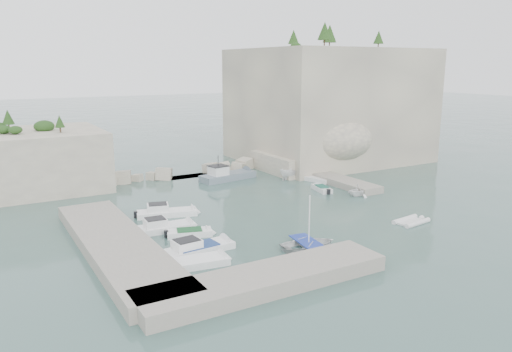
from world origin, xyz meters
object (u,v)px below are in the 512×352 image
motorboat_e (199,265)px  rowboat (309,248)px  tender_east_b (322,191)px  tender_east_a (358,196)px  motorboat_a (167,216)px  tender_east_d (293,178)px  inflatable_dinghy (411,223)px  tender_east_c (313,180)px  motorboat_d (197,253)px  work_boat (228,180)px  motorboat_c (190,236)px  motorboat_b (165,231)px

motorboat_e → rowboat: (9.18, -1.28, 0.00)m
rowboat → tender_east_b: (12.57, 14.62, 0.00)m
tender_east_a → motorboat_a: bearing=86.9°
rowboat → tender_east_d: size_ratio=0.96×
inflatable_dinghy → tender_east_c: tender_east_c is taller
motorboat_d → work_boat: bearing=52.3°
motorboat_c → tender_east_b: 21.01m
rowboat → motorboat_b: bearing=48.3°
motorboat_c → rowboat: rowboat is taller
motorboat_c → tender_east_a: tender_east_a is taller
rowboat → inflatable_dinghy: (12.37, 0.51, 0.00)m
inflatable_dinghy → rowboat: bearing=174.9°
motorboat_b → motorboat_d: 6.45m
motorboat_a → motorboat_c: bearing=-77.6°
inflatable_dinghy → tender_east_d: (1.13, 21.51, 0.00)m
inflatable_dinghy → tender_east_d: bearing=79.5°
motorboat_d → tender_east_d: bearing=34.8°
motorboat_e → tender_east_a: tender_east_a is taller
motorboat_b → tender_east_c: motorboat_b is taller
motorboat_c → tender_east_d: tender_east_d is taller
motorboat_b → inflatable_dinghy: (21.06, -9.64, 0.00)m
motorboat_d → inflatable_dinghy: size_ratio=1.78×
motorboat_b → work_boat: work_boat is taller
motorboat_c → motorboat_e: (-1.90, -6.43, 0.00)m
work_boat → tender_east_c: bearing=-41.5°
motorboat_a → motorboat_e: size_ratio=1.34×
rowboat → work_boat: size_ratio=0.57×
motorboat_c → tender_east_d: size_ratio=0.87×
work_boat → motorboat_e: bearing=-130.1°
tender_east_b → motorboat_c: bearing=121.2°
motorboat_c → tender_east_a: (22.15, 3.03, 0.00)m
tender_east_a → motorboat_e: bearing=118.0°
inflatable_dinghy → tender_east_a: bearing=68.8°
tender_east_d → motorboat_c: bearing=108.4°
tender_east_d → rowboat: bearing=132.4°
work_boat → tender_east_d: bearing=-33.0°
motorboat_d → inflatable_dinghy: (20.65, -3.20, 0.00)m
tender_east_c → motorboat_b: bearing=95.6°
motorboat_e → tender_east_b: (21.75, 13.34, 0.00)m
tender_east_b → tender_east_c: size_ratio=0.67×
motorboat_e → rowboat: bearing=-0.5°
tender_east_b → tender_east_d: bearing=4.8°
tender_east_a → tender_east_b: bearing=37.3°
tender_east_b → rowboat: bearing=151.3°
motorboat_d → tender_east_c: motorboat_d is taller
tender_east_c → motorboat_e: bearing=111.0°
motorboat_a → inflatable_dinghy: motorboat_a is taller
inflatable_dinghy → tender_east_b: (0.20, 14.11, 0.00)m
motorboat_b → rowboat: motorboat_b is taller
motorboat_a → inflatable_dinghy: 23.75m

